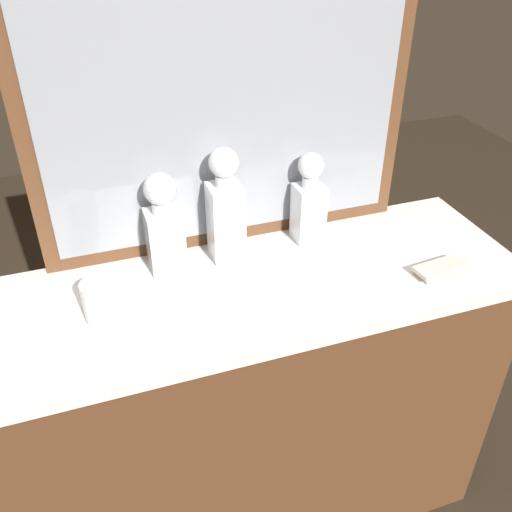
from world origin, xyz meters
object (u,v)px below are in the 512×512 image
Objects in this scene: crystal_decanter_far_right at (309,206)px; silver_brush_rear at (440,269)px; crystal_decanter_front at (164,232)px; crystal_decanter_left at (226,215)px; crystal_tumbler_right at (100,302)px.

silver_brush_rear is at bearing -46.42° from crystal_decanter_far_right.
crystal_decanter_front reaches higher than crystal_decanter_far_right.
crystal_tumbler_right is at bearing -155.95° from crystal_decanter_left.
crystal_decanter_front is 2.66× the size of crystal_tumbler_right.
silver_brush_rear is (0.66, -0.26, -0.10)m from crystal_decanter_front.
crystal_decanter_far_right is 1.75× the size of silver_brush_rear.
crystal_tumbler_right is at bearing -164.24° from crystal_decanter_far_right.
crystal_tumbler_right is 0.86m from silver_brush_rear.
crystal_decanter_far_right is 0.62m from crystal_tumbler_right.
crystal_tumbler_right is (-0.59, -0.17, -0.06)m from crystal_decanter_far_right.
crystal_decanter_front is (-0.40, -0.01, 0.00)m from crystal_decanter_far_right.
crystal_decanter_front reaches higher than silver_brush_rear.
crystal_decanter_left is 0.58m from silver_brush_rear.
crystal_decanter_far_right is 0.96× the size of crystal_decanter_front.
crystal_decanter_left reaches higher than silver_brush_rear.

